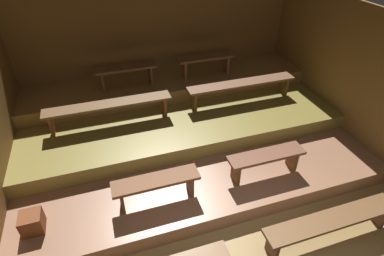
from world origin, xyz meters
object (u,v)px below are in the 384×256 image
(bench_middle_right, at_px, (242,85))
(bench_upper_left, at_px, (126,71))
(bench_lower_right, at_px, (266,158))
(bench_floor_right, at_px, (332,222))
(bench_middle_left, at_px, (109,107))
(bench_upper_right, at_px, (206,60))
(wooden_crate_lower, at_px, (32,222))
(bench_lower_left, at_px, (156,184))

(bench_middle_right, bearing_deg, bench_upper_left, 158.45)
(bench_lower_right, relative_size, bench_middle_right, 0.55)
(bench_floor_right, height_order, bench_middle_left, bench_middle_left)
(bench_upper_right, bearing_deg, wooden_crate_lower, -141.88)
(bench_floor_right, relative_size, bench_lower_right, 1.60)
(wooden_crate_lower, bearing_deg, bench_middle_right, 25.24)
(bench_middle_left, height_order, wooden_crate_lower, bench_middle_left)
(bench_upper_left, distance_m, wooden_crate_lower, 3.35)
(bench_middle_right, bearing_deg, bench_floor_right, -90.93)
(bench_lower_right, bearing_deg, bench_floor_right, -72.04)
(bench_middle_right, xyz_separation_m, bench_upper_right, (-0.47, 0.87, 0.25))
(bench_middle_left, height_order, bench_upper_right, bench_upper_right)
(bench_floor_right, distance_m, bench_lower_right, 1.29)
(bench_upper_left, bearing_deg, bench_lower_left, -90.68)
(bench_lower_right, height_order, bench_upper_left, bench_upper_left)
(bench_floor_right, bearing_deg, bench_middle_right, 89.07)
(bench_middle_left, bearing_deg, bench_upper_left, 61.48)
(bench_middle_right, distance_m, bench_upper_left, 2.39)
(bench_middle_right, height_order, bench_upper_right, bench_upper_right)
(bench_lower_right, xyz_separation_m, bench_upper_left, (-1.77, 2.76, 0.56))
(bench_lower_right, height_order, bench_upper_right, bench_upper_right)
(bench_upper_left, bearing_deg, bench_upper_right, 0.00)
(bench_floor_right, bearing_deg, bench_middle_left, 130.42)
(bench_upper_left, relative_size, wooden_crate_lower, 4.30)
(bench_lower_left, bearing_deg, bench_middle_right, 40.06)
(bench_middle_right, bearing_deg, bench_lower_left, -139.94)
(bench_floor_right, bearing_deg, bench_lower_left, 151.18)
(bench_middle_right, xyz_separation_m, wooden_crate_lower, (-3.97, -1.87, -0.50))
(bench_lower_right, distance_m, bench_upper_left, 3.32)
(bench_middle_right, xyz_separation_m, bench_upper_left, (-2.21, 0.87, 0.25))
(bench_lower_left, relative_size, bench_lower_right, 1.00)
(bench_floor_right, xyz_separation_m, bench_lower_right, (-0.39, 1.21, 0.26))
(wooden_crate_lower, bearing_deg, bench_upper_right, 38.12)
(bench_upper_right, xyz_separation_m, wooden_crate_lower, (-3.50, -2.75, -0.75))
(bench_lower_right, bearing_deg, bench_upper_left, 122.66)
(bench_upper_left, bearing_deg, bench_floor_right, -61.42)
(bench_middle_right, bearing_deg, bench_middle_left, 180.00)
(bench_lower_left, xyz_separation_m, bench_lower_right, (1.80, 0.00, 0.00))
(bench_lower_right, distance_m, bench_upper_right, 2.82)
(bench_upper_right, bearing_deg, bench_floor_right, -83.90)
(bench_lower_left, bearing_deg, bench_middle_left, 103.17)
(bench_lower_right, xyz_separation_m, bench_middle_right, (0.44, 1.89, 0.31))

